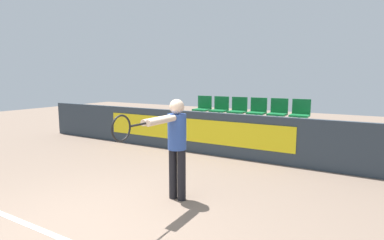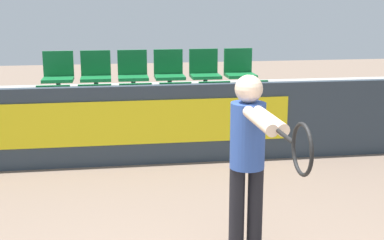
{
  "view_description": "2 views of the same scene",
  "coord_description": "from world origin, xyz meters",
  "px_view_note": "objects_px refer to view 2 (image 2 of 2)",
  "views": [
    {
      "loc": [
        2.92,
        -2.32,
        1.89
      ],
      "look_at": [
        0.07,
        2.56,
        1.09
      ],
      "focal_mm": 28.0,
      "sensor_mm": 36.0,
      "label": 1
    },
    {
      "loc": [
        -0.63,
        -2.64,
        2.19
      ],
      "look_at": [
        0.18,
        2.66,
        0.93
      ],
      "focal_mm": 50.0,
      "sensor_mm": 36.0,
      "label": 2
    }
  ],
  "objects_px": {
    "stadium_chair_1": "(95,109)",
    "stadium_chair_6": "(58,73)",
    "tennis_player": "(250,152)",
    "stadium_chair_5": "(254,104)",
    "stadium_chair_8": "(133,72)",
    "stadium_chair_4": "(216,105)",
    "stadium_chair_9": "(169,71)",
    "stadium_chair_11": "(239,69)",
    "stadium_chair_10": "(205,70)",
    "stadium_chair_3": "(177,106)",
    "stadium_chair_7": "(96,72)",
    "stadium_chair_2": "(136,108)",
    "stadium_chair_0": "(53,110)"
  },
  "relations": [
    {
      "from": "stadium_chair_10",
      "to": "stadium_chair_8",
      "type": "bearing_deg",
      "value": 180.0
    },
    {
      "from": "stadium_chair_1",
      "to": "stadium_chair_6",
      "type": "bearing_deg",
      "value": 121.02
    },
    {
      "from": "tennis_player",
      "to": "stadium_chair_6",
      "type": "bearing_deg",
      "value": 112.44
    },
    {
      "from": "stadium_chair_6",
      "to": "stadium_chair_2",
      "type": "bearing_deg",
      "value": -39.74
    },
    {
      "from": "stadium_chair_1",
      "to": "stadium_chair_9",
      "type": "relative_size",
      "value": 1.0
    },
    {
      "from": "stadium_chair_2",
      "to": "stadium_chair_5",
      "type": "bearing_deg",
      "value": 0.0
    },
    {
      "from": "stadium_chair_7",
      "to": "stadium_chair_2",
      "type": "bearing_deg",
      "value": -58.98
    },
    {
      "from": "stadium_chair_3",
      "to": "stadium_chair_8",
      "type": "bearing_deg",
      "value": 121.02
    },
    {
      "from": "stadium_chair_6",
      "to": "stadium_chair_11",
      "type": "distance_m",
      "value": 2.9
    },
    {
      "from": "stadium_chair_3",
      "to": "stadium_chair_10",
      "type": "height_order",
      "value": "stadium_chair_10"
    },
    {
      "from": "stadium_chair_2",
      "to": "stadium_chair_11",
      "type": "height_order",
      "value": "stadium_chair_11"
    },
    {
      "from": "stadium_chair_6",
      "to": "stadium_chair_11",
      "type": "relative_size",
      "value": 1.0
    },
    {
      "from": "stadium_chair_7",
      "to": "stadium_chair_9",
      "type": "distance_m",
      "value": 1.16
    },
    {
      "from": "stadium_chair_2",
      "to": "stadium_chair_9",
      "type": "bearing_deg",
      "value": 58.98
    },
    {
      "from": "stadium_chair_8",
      "to": "stadium_chair_9",
      "type": "height_order",
      "value": "same"
    },
    {
      "from": "stadium_chair_7",
      "to": "stadium_chair_11",
      "type": "xyz_separation_m",
      "value": [
        2.32,
        0.0,
        0.0
      ]
    },
    {
      "from": "stadium_chair_7",
      "to": "stadium_chair_9",
      "type": "xyz_separation_m",
      "value": [
        1.16,
        0.0,
        0.0
      ]
    },
    {
      "from": "stadium_chair_6",
      "to": "stadium_chair_3",
      "type": "bearing_deg",
      "value": -29.0
    },
    {
      "from": "stadium_chair_10",
      "to": "stadium_chair_9",
      "type": "bearing_deg",
      "value": 180.0
    },
    {
      "from": "stadium_chair_11",
      "to": "stadium_chair_7",
      "type": "bearing_deg",
      "value": 180.0
    },
    {
      "from": "stadium_chair_3",
      "to": "stadium_chair_1",
      "type": "bearing_deg",
      "value": 180.0
    },
    {
      "from": "stadium_chair_4",
      "to": "stadium_chair_9",
      "type": "bearing_deg",
      "value": 121.02
    },
    {
      "from": "stadium_chair_7",
      "to": "stadium_chair_8",
      "type": "bearing_deg",
      "value": 0.0
    },
    {
      "from": "stadium_chair_6",
      "to": "stadium_chair_11",
      "type": "xyz_separation_m",
      "value": [
        2.9,
        0.0,
        0.0
      ]
    },
    {
      "from": "stadium_chair_3",
      "to": "tennis_player",
      "type": "height_order",
      "value": "tennis_player"
    },
    {
      "from": "stadium_chair_5",
      "to": "stadium_chair_6",
      "type": "relative_size",
      "value": 1.0
    },
    {
      "from": "stadium_chair_8",
      "to": "stadium_chair_9",
      "type": "xyz_separation_m",
      "value": [
        0.58,
        0.0,
        0.0
      ]
    },
    {
      "from": "stadium_chair_0",
      "to": "tennis_player",
      "type": "relative_size",
      "value": 0.36
    },
    {
      "from": "stadium_chair_2",
      "to": "stadium_chair_11",
      "type": "distance_m",
      "value": 2.02
    },
    {
      "from": "stadium_chair_0",
      "to": "stadium_chair_6",
      "type": "distance_m",
      "value": 1.04
    },
    {
      "from": "stadium_chair_3",
      "to": "stadium_chair_5",
      "type": "bearing_deg",
      "value": 0.0
    },
    {
      "from": "stadium_chair_9",
      "to": "stadium_chair_8",
      "type": "bearing_deg",
      "value": 180.0
    },
    {
      "from": "stadium_chair_6",
      "to": "stadium_chair_10",
      "type": "xyz_separation_m",
      "value": [
        2.32,
        0.0,
        0.0
      ]
    },
    {
      "from": "stadium_chair_8",
      "to": "tennis_player",
      "type": "relative_size",
      "value": 0.36
    },
    {
      "from": "stadium_chair_4",
      "to": "stadium_chair_10",
      "type": "relative_size",
      "value": 1.0
    },
    {
      "from": "stadium_chair_5",
      "to": "stadium_chair_3",
      "type": "bearing_deg",
      "value": 180.0
    },
    {
      "from": "stadium_chair_10",
      "to": "stadium_chair_2",
      "type": "bearing_deg",
      "value": -140.26
    },
    {
      "from": "stadium_chair_1",
      "to": "stadium_chair_7",
      "type": "xyz_separation_m",
      "value": [
        0.0,
        0.96,
        0.39
      ]
    },
    {
      "from": "stadium_chair_5",
      "to": "stadium_chair_10",
      "type": "height_order",
      "value": "stadium_chair_10"
    },
    {
      "from": "stadium_chair_8",
      "to": "stadium_chair_11",
      "type": "distance_m",
      "value": 1.74
    },
    {
      "from": "stadium_chair_6",
      "to": "stadium_chair_8",
      "type": "relative_size",
      "value": 1.0
    },
    {
      "from": "stadium_chair_6",
      "to": "tennis_player",
      "type": "bearing_deg",
      "value": -66.99
    },
    {
      "from": "stadium_chair_3",
      "to": "stadium_chair_5",
      "type": "height_order",
      "value": "same"
    },
    {
      "from": "stadium_chair_2",
      "to": "stadium_chair_8",
      "type": "distance_m",
      "value": 1.04
    },
    {
      "from": "stadium_chair_5",
      "to": "stadium_chair_8",
      "type": "distance_m",
      "value": 2.02
    },
    {
      "from": "stadium_chair_0",
      "to": "stadium_chair_5",
      "type": "bearing_deg",
      "value": 0.0
    },
    {
      "from": "stadium_chair_6",
      "to": "tennis_player",
      "type": "height_order",
      "value": "tennis_player"
    },
    {
      "from": "stadium_chair_11",
      "to": "stadium_chair_10",
      "type": "bearing_deg",
      "value": 180.0
    },
    {
      "from": "stadium_chair_3",
      "to": "stadium_chair_0",
      "type": "bearing_deg",
      "value": 180.0
    },
    {
      "from": "stadium_chair_1",
      "to": "stadium_chair_0",
      "type": "bearing_deg",
      "value": 180.0
    }
  ]
}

